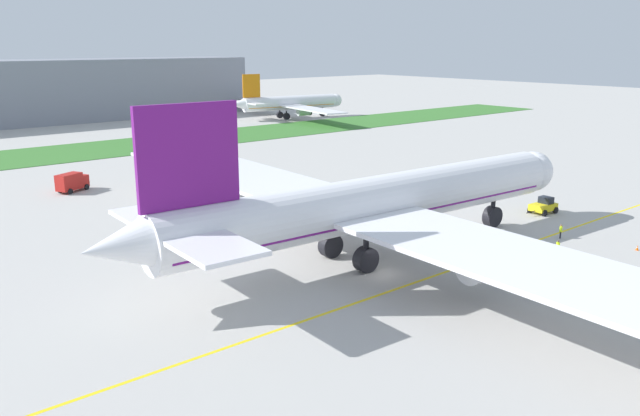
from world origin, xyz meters
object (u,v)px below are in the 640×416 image
object	(u,v)px
pushback_tug	(544,206)
ground_crew_marshaller_front	(561,230)
ground_crew_wingwalker_starboard	(558,246)
traffic_cone_port_wing	(637,248)
parked_airliner_far_right	(288,103)
ground_crew_wingwalker_port	(581,270)
airliner_foreground	(371,204)
service_truck_baggage_loader	(72,182)

from	to	relation	value
pushback_tug	ground_crew_marshaller_front	bearing A→B (deg)	-139.29
ground_crew_marshaller_front	ground_crew_wingwalker_starboard	xyz separation A→B (m)	(-5.56, -2.88, -0.11)
traffic_cone_port_wing	parked_airliner_far_right	bearing A→B (deg)	69.33
ground_crew_wingwalker_port	airliner_foreground	bearing A→B (deg)	122.60
pushback_tug	ground_crew_marshaller_front	world-z (taller)	pushback_tug
airliner_foreground	ground_crew_wingwalker_starboard	bearing A→B (deg)	-35.74
traffic_cone_port_wing	parked_airliner_far_right	size ratio (longest dim) A/B	0.01
pushback_tug	parked_airliner_far_right	world-z (taller)	parked_airliner_far_right
parked_airliner_far_right	pushback_tug	bearing A→B (deg)	-110.41
airliner_foreground	service_truck_baggage_loader	xyz separation A→B (m)	(-13.29, 53.35, -4.49)
traffic_cone_port_wing	airliner_foreground	bearing A→B (deg)	145.32
ground_crew_marshaller_front	parked_airliner_far_right	bearing A→B (deg)	67.07
ground_crew_wingwalker_starboard	traffic_cone_port_wing	xyz separation A→B (m)	(8.10, -5.14, -0.66)
ground_crew_wingwalker_starboard	ground_crew_marshaller_front	bearing A→B (deg)	27.36
pushback_tug	parked_airliner_far_right	distance (m)	121.05
airliner_foreground	ground_crew_wingwalker_starboard	world-z (taller)	airliner_foreground
service_truck_baggage_loader	pushback_tug	bearing A→B (deg)	-50.66
pushback_tug	service_truck_baggage_loader	xyz separation A→B (m)	(-45.03, 54.94, 0.58)
service_truck_baggage_loader	parked_airliner_far_right	xyz separation A→B (m)	(87.22, 58.46, 3.08)
ground_crew_wingwalker_port	parked_airliner_far_right	size ratio (longest dim) A/B	0.03
pushback_tug	ground_crew_wingwalker_starboard	distance (m)	18.15
ground_crew_marshaller_front	traffic_cone_port_wing	size ratio (longest dim) A/B	2.99
traffic_cone_port_wing	parked_airliner_far_right	world-z (taller)	parked_airliner_far_right
pushback_tug	ground_crew_marshaller_front	size ratio (longest dim) A/B	3.20
ground_crew_marshaller_front	service_truck_baggage_loader	bearing A→B (deg)	119.79
ground_crew_wingwalker_port	parked_airliner_far_right	world-z (taller)	parked_airliner_far_right
service_truck_baggage_loader	parked_airliner_far_right	bearing A→B (deg)	33.83
ground_crew_wingwalker_starboard	service_truck_baggage_loader	bearing A→B (deg)	114.83
ground_crew_marshaller_front	traffic_cone_port_wing	xyz separation A→B (m)	(2.54, -8.01, -0.77)
pushback_tug	parked_airliner_far_right	size ratio (longest dim) A/B	0.09
airliner_foreground	parked_airliner_far_right	distance (m)	134.05
pushback_tug	ground_crew_wingwalker_port	size ratio (longest dim) A/B	3.57
ground_crew_wingwalker_starboard	airliner_foreground	bearing A→B (deg)	144.26
traffic_cone_port_wing	ground_crew_wingwalker_starboard	bearing A→B (deg)	147.64
ground_crew_wingwalker_port	ground_crew_wingwalker_starboard	size ratio (longest dim) A/B	1.00
airliner_foreground	traffic_cone_port_wing	distance (m)	31.18
airliner_foreground	ground_crew_wingwalker_port	size ratio (longest dim) A/B	64.01
traffic_cone_port_wing	service_truck_baggage_loader	world-z (taller)	service_truck_baggage_loader
ground_crew_wingwalker_starboard	service_truck_baggage_loader	xyz separation A→B (m)	(-30.37, 65.65, 0.65)
ground_crew_wingwalker_starboard	traffic_cone_port_wing	world-z (taller)	ground_crew_wingwalker_starboard
airliner_foreground	ground_crew_marshaller_front	size ratio (longest dim) A/B	57.30
ground_crew_marshaller_front	ground_crew_wingwalker_starboard	distance (m)	6.27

